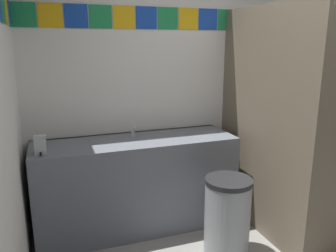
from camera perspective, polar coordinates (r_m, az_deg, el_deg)
wall_back at (r=3.63m, az=6.15°, el=7.18°), size 3.63×0.09×2.65m
vanity_counter at (r=3.27m, az=-5.27°, el=-9.57°), size 1.85×0.57×0.88m
faucet_center at (r=3.20m, az=-5.86°, el=-0.96°), size 0.04×0.10×0.14m
soap_dispenser at (r=2.86m, az=-20.74°, el=-3.03°), size 0.09×0.09×0.16m
stall_divider at (r=3.08m, az=20.59°, el=-0.39°), size 0.92×1.37×2.06m
toilet at (r=3.93m, az=18.87°, el=-8.42°), size 0.39×0.49×0.74m
trash_bin at (r=2.96m, az=9.94°, el=-14.75°), size 0.39×0.39×0.67m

